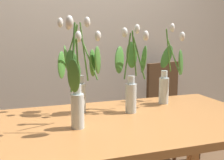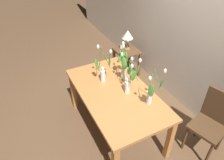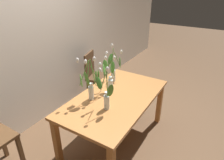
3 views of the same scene
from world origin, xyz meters
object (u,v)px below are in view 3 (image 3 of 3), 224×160
object	(u,v)px
tulip_vase_3	(109,77)
tulip_vase_0	(106,96)
dining_chair	(95,73)
tulip_vase_2	(91,83)
dining_table	(115,102)
tulip_vase_1	(114,70)

from	to	relation	value
tulip_vase_3	tulip_vase_0	bearing A→B (deg)	-153.16
tulip_vase_0	dining_chair	bearing A→B (deg)	41.33
dining_chair	tulip_vase_2	bearing A→B (deg)	-145.60
tulip_vase_3	dining_chair	bearing A→B (deg)	47.03
tulip_vase_2	dining_chair	distance (m)	1.36
dining_chair	tulip_vase_0	bearing A→B (deg)	-138.67
tulip_vase_2	tulip_vase_3	size ratio (longest dim) A/B	1.07
tulip_vase_0	tulip_vase_2	size ratio (longest dim) A/B	0.98
tulip_vase_2	tulip_vase_0	bearing A→B (deg)	-106.18
dining_table	tulip_vase_3	size ratio (longest dim) A/B	2.96
tulip_vase_2	tulip_vase_3	bearing A→B (deg)	-14.40
dining_chair	tulip_vase_3	bearing A→B (deg)	-132.97
dining_table	dining_chair	bearing A→B (deg)	48.59
dining_table	tulip_vase_1	distance (m)	0.56
tulip_vase_0	tulip_vase_2	xyz separation A→B (m)	(0.08, 0.28, 0.05)
tulip_vase_0	tulip_vase_2	bearing A→B (deg)	73.82
dining_table	tulip_vase_2	world-z (taller)	tulip_vase_2
tulip_vase_3	dining_chair	size ratio (longest dim) A/B	0.58
tulip_vase_0	tulip_vase_1	size ratio (longest dim) A/B	1.03
tulip_vase_0	dining_table	bearing A→B (deg)	8.44
tulip_vase_0	tulip_vase_1	distance (m)	0.77
dining_table	tulip_vase_0	distance (m)	0.40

